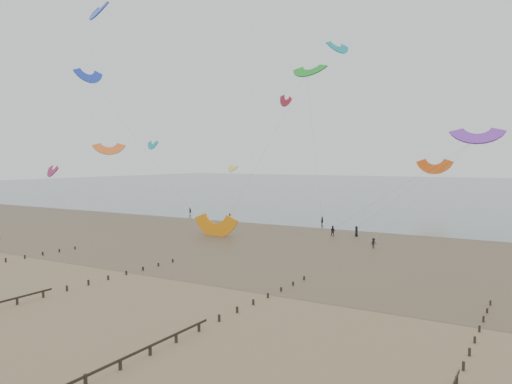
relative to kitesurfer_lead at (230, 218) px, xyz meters
The scene contains 6 objects.
ground 50.13m from the kitesurfer_lead, 76.40° to the right, with size 500.00×500.00×0.00m, color brown.
sea_and_shore 16.29m from the kitesurfer_lead, 61.71° to the right, with size 500.00×665.00×0.03m.
kitesurfer_lead is the anchor object (origin of this frame).
kitesurfers 35.81m from the kitesurfer_lead, ahead, with size 97.98×23.49×1.89m.
grounded_kite 18.05m from the kitesurfer_lead, 64.32° to the right, with size 7.34×3.85×5.59m, color orange, non-canonical shape.
kites_airborne 44.96m from the kitesurfer_lead, 80.15° to the left, with size 243.26×116.45×38.88m.
Camera 1 is at (44.14, -35.56, 12.78)m, focal length 35.00 mm.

